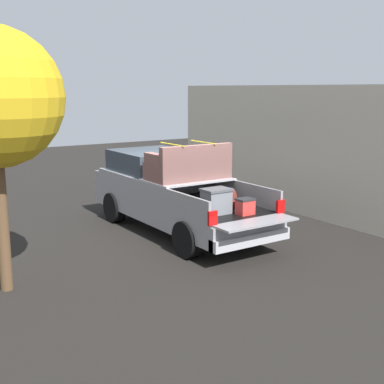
# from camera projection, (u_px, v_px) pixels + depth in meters

# --- Properties ---
(ground_plane) EXTENTS (40.00, 40.00, 0.00)m
(ground_plane) POSITION_uv_depth(u_px,v_px,m) (178.00, 232.00, 12.59)
(ground_plane) COLOR black
(pickup_truck) EXTENTS (6.05, 2.06, 2.23)m
(pickup_truck) POSITION_uv_depth(u_px,v_px,m) (170.00, 191.00, 12.69)
(pickup_truck) COLOR gray
(pickup_truck) RESTS_ON ground_plane
(building_facade) EXTENTS (10.97, 0.36, 3.55)m
(building_facade) POSITION_uv_depth(u_px,v_px,m) (302.00, 150.00, 14.18)
(building_facade) COLOR beige
(building_facade) RESTS_ON ground_plane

